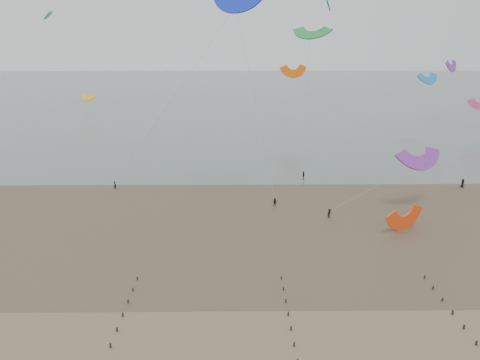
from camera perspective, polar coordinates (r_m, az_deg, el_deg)
ground at (r=49.68m, az=1.60°, el=-18.85°), size 500.00×500.00×0.00m
sea_and_shore at (r=80.02m, az=-2.24°, el=-4.09°), size 500.00×665.00×0.03m
kitesurfer_lead at (r=95.28m, az=-14.99°, el=-0.61°), size 0.69×0.67×1.59m
kitesurfers at (r=97.56m, az=20.06°, el=-0.63°), size 119.98×23.17×1.81m
grounded_kite at (r=78.36m, az=19.33°, el=-5.61°), size 8.82×8.35×3.84m
kites_airborne at (r=125.34m, az=-5.75°, el=13.03°), size 237.57×109.25×34.97m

